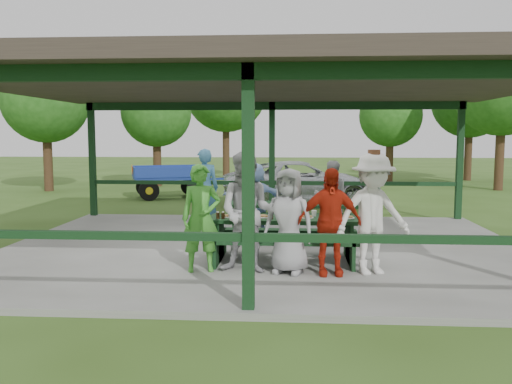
# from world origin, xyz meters

# --- Properties ---
(ground) EXTENTS (90.00, 90.00, 0.00)m
(ground) POSITION_xyz_m (0.00, 0.00, 0.00)
(ground) COLOR #324F18
(ground) RESTS_ON ground
(concrete_slab) EXTENTS (10.00, 8.00, 0.10)m
(concrete_slab) POSITION_xyz_m (0.00, 0.00, 0.05)
(concrete_slab) COLOR slate
(concrete_slab) RESTS_ON ground
(pavilion_structure) EXTENTS (10.60, 8.60, 3.24)m
(pavilion_structure) POSITION_xyz_m (0.00, 0.00, 3.17)
(pavilion_structure) COLOR black
(pavilion_structure) RESTS_ON concrete_slab
(picnic_table_near) EXTENTS (2.58, 1.39, 0.75)m
(picnic_table_near) POSITION_xyz_m (0.40, -1.20, 0.57)
(picnic_table_near) COLOR black
(picnic_table_near) RESTS_ON concrete_slab
(picnic_table_far) EXTENTS (2.64, 1.39, 0.75)m
(picnic_table_far) POSITION_xyz_m (0.53, 0.80, 0.58)
(picnic_table_far) COLOR black
(picnic_table_far) RESTS_ON concrete_slab
(table_setting) EXTENTS (2.33, 0.45, 0.10)m
(table_setting) POSITION_xyz_m (0.29, -1.19, 0.88)
(table_setting) COLOR white
(table_setting) RESTS_ON picnic_table_near
(contestant_green) EXTENTS (0.70, 0.54, 1.70)m
(contestant_green) POSITION_xyz_m (-0.90, -1.99, 0.95)
(contestant_green) COLOR #3E942C
(contestant_green) RESTS_ON concrete_slab
(contestant_grey_left) EXTENTS (1.03, 0.86, 1.89)m
(contestant_grey_left) POSITION_xyz_m (-0.16, -1.99, 1.05)
(contestant_grey_left) COLOR #97979A
(contestant_grey_left) RESTS_ON concrete_slab
(contestant_grey_mid) EXTENTS (0.92, 0.74, 1.64)m
(contestant_grey_mid) POSITION_xyz_m (0.48, -2.01, 0.92)
(contestant_grey_mid) COLOR gray
(contestant_grey_mid) RESTS_ON concrete_slab
(contestant_red) EXTENTS (1.00, 0.49, 1.65)m
(contestant_red) POSITION_xyz_m (1.11, -2.07, 0.93)
(contestant_red) COLOR #AE200D
(contestant_red) RESTS_ON concrete_slab
(contestant_white_fedora) EXTENTS (1.37, 1.03, 1.93)m
(contestant_white_fedora) POSITION_xyz_m (1.77, -1.98, 1.04)
(contestant_white_fedora) COLOR silver
(contestant_white_fedora) RESTS_ON concrete_slab
(spectator_lblue) EXTENTS (1.49, 0.66, 1.55)m
(spectator_lblue) POSITION_xyz_m (-0.29, 1.58, 0.87)
(spectator_lblue) COLOR #98BBEB
(spectator_lblue) RESTS_ON concrete_slab
(spectator_blue) EXTENTS (0.74, 0.56, 1.84)m
(spectator_blue) POSITION_xyz_m (-1.52, 2.15, 1.02)
(spectator_blue) COLOR teal
(spectator_blue) RESTS_ON concrete_slab
(spectator_grey) EXTENTS (0.81, 0.65, 1.59)m
(spectator_grey) POSITION_xyz_m (1.40, 1.77, 0.89)
(spectator_grey) COLOR gray
(spectator_grey) RESTS_ON concrete_slab
(pickup_truck) EXTENTS (5.34, 2.97, 1.41)m
(pickup_truck) POSITION_xyz_m (0.83, 7.22, 0.71)
(pickup_truck) COLOR silver
(pickup_truck) RESTS_ON ground
(farm_trailer) EXTENTS (3.53, 2.26, 1.24)m
(farm_trailer) POSITION_xyz_m (-3.84, 8.81, 0.61)
(farm_trailer) COLOR navy
(farm_trailer) RESTS_ON ground
(tree_far_left) EXTENTS (3.07, 3.07, 4.80)m
(tree_far_left) POSITION_xyz_m (-5.44, 13.30, 3.24)
(tree_far_left) COLOR #362015
(tree_far_left) RESTS_ON ground
(tree_left) EXTENTS (4.26, 4.26, 6.65)m
(tree_left) POSITION_xyz_m (-2.93, 17.88, 4.51)
(tree_left) COLOR #362015
(tree_left) RESTS_ON ground
(tree_mid) EXTENTS (2.99, 2.99, 4.68)m
(tree_mid) POSITION_xyz_m (5.22, 16.23, 3.16)
(tree_mid) COLOR #362015
(tree_mid) RESTS_ON ground
(tree_right) EXTENTS (3.94, 3.94, 6.15)m
(tree_right) POSITION_xyz_m (8.97, 12.38, 4.17)
(tree_right) COLOR #362015
(tree_right) RESTS_ON ground
(tree_edge_left) EXTENTS (3.45, 3.45, 5.39)m
(tree_edge_left) POSITION_xyz_m (-9.30, 10.86, 3.64)
(tree_edge_left) COLOR #362015
(tree_edge_left) RESTS_ON ground
(tree_far_right) EXTENTS (3.76, 3.76, 5.87)m
(tree_far_right) POSITION_xyz_m (9.26, 17.25, 3.97)
(tree_far_right) COLOR #362015
(tree_far_right) RESTS_ON ground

